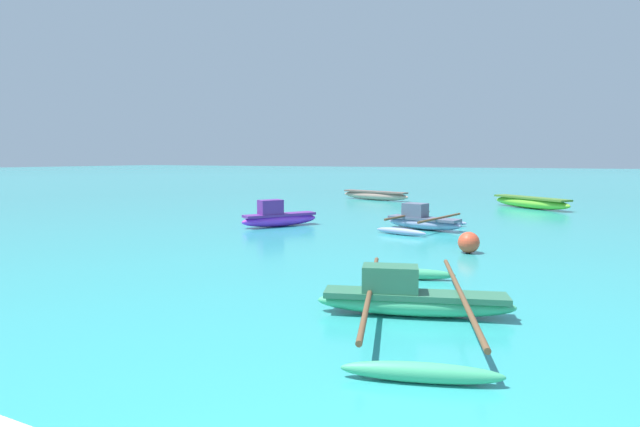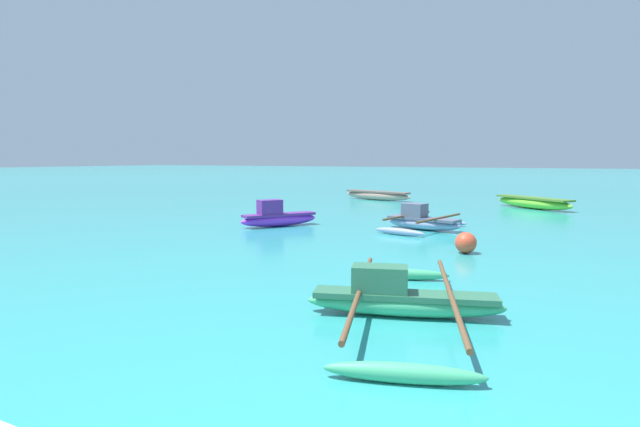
% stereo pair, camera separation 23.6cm
% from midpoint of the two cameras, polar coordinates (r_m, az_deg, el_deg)
% --- Properties ---
extents(moored_boat_0, '(2.80, 4.66, 0.69)m').
position_cam_midpoint_polar(moored_boat_0, '(7.07, 9.42, -9.66)').
color(moored_boat_0, '#43B37A').
rests_on(moored_boat_0, ground_plane).
extents(moored_boat_1, '(3.52, 3.04, 0.50)m').
position_cam_midpoint_polar(moored_boat_1, '(23.44, 22.68, 1.21)').
color(moored_boat_1, '#74CB36').
rests_on(moored_boat_1, ground_plane).
extents(moored_boat_2, '(1.88, 2.46, 0.86)m').
position_cam_midpoint_polar(moored_boat_2, '(15.95, -5.23, -0.40)').
color(moored_boat_2, '#9D33E0').
rests_on(moored_boat_2, ground_plane).
extents(moored_boat_3, '(4.04, 1.61, 0.47)m').
position_cam_midpoint_polar(moored_boat_3, '(26.14, 6.04, 2.11)').
color(moored_boat_3, tan).
rests_on(moored_boat_3, ground_plane).
extents(moored_boat_4, '(2.46, 3.30, 0.79)m').
position_cam_midpoint_polar(moored_boat_4, '(15.54, 11.20, -0.84)').
color(moored_boat_4, '#8D99C4').
rests_on(moored_boat_4, ground_plane).
extents(mooring_buoy_2, '(0.49, 0.49, 0.49)m').
position_cam_midpoint_polar(mooring_buoy_2, '(11.91, 16.09, -3.20)').
color(mooring_buoy_2, '#E54C2D').
rests_on(mooring_buoy_2, ground_plane).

